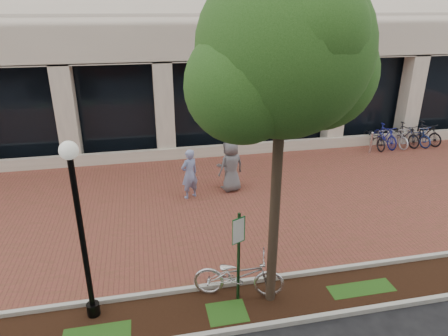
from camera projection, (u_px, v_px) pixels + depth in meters
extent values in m
plane|color=black|center=(235.00, 200.00, 14.02)|extent=(120.00, 120.00, 0.00)
cube|color=brown|center=(235.00, 200.00, 14.01)|extent=(40.00, 9.00, 0.01)
cube|color=black|center=(287.00, 299.00, 9.25)|extent=(40.00, 1.50, 0.01)
cube|color=beige|center=(276.00, 277.00, 9.91)|extent=(40.00, 0.12, 0.12)
cube|color=beige|center=(299.00, 320.00, 8.55)|extent=(40.00, 0.12, 0.12)
cube|color=black|center=(207.00, 105.00, 18.30)|extent=(40.00, 0.15, 4.20)
cube|color=beige|center=(212.00, 151.00, 18.00)|extent=(40.00, 0.25, 0.50)
cube|color=beige|center=(210.00, 109.00, 17.67)|extent=(0.80, 0.80, 4.20)
cube|color=#143818|center=(239.00, 258.00, 8.85)|extent=(0.05, 0.05, 2.26)
cube|color=#1B6E30|center=(239.00, 230.00, 8.55)|extent=(0.34, 0.02, 0.62)
cube|color=white|center=(239.00, 231.00, 8.53)|extent=(0.30, 0.01, 0.56)
cylinder|color=black|center=(93.00, 309.00, 8.74)|extent=(0.28, 0.28, 0.30)
cylinder|color=black|center=(83.00, 243.00, 8.10)|extent=(0.12, 0.12, 3.70)
sphere|color=silver|center=(69.00, 150.00, 7.35)|extent=(0.36, 0.36, 0.36)
cylinder|color=#463328|center=(274.00, 224.00, 8.55)|extent=(0.22, 0.22, 3.96)
sphere|color=#214C17|center=(283.00, 50.00, 7.19)|extent=(3.24, 3.24, 3.24)
sphere|color=#214C17|center=(319.00, 73.00, 7.84)|extent=(2.27, 2.27, 2.27)
sphere|color=#214C17|center=(243.00, 86.00, 7.03)|extent=(2.10, 2.10, 2.10)
imported|color=silver|center=(239.00, 275.00, 9.21)|extent=(2.23, 1.28, 1.11)
imported|color=#8695C9|center=(189.00, 174.00, 13.86)|extent=(0.78, 0.68, 1.80)
imported|color=slate|center=(226.00, 165.00, 14.71)|extent=(1.07, 0.98, 1.77)
imported|color=slate|center=(231.00, 166.00, 14.40)|extent=(1.06, 0.84, 1.90)
cylinder|color=silver|center=(371.00, 144.00, 18.32)|extent=(0.11, 0.11, 0.92)
sphere|color=silver|center=(372.00, 133.00, 18.13)|extent=(0.12, 0.12, 0.12)
imported|color=black|center=(375.00, 138.00, 19.04)|extent=(0.68, 1.89, 0.99)
imported|color=#21279A|center=(385.00, 136.00, 19.12)|extent=(0.60, 1.85, 1.10)
imported|color=silver|center=(395.00, 136.00, 19.25)|extent=(0.83, 1.94, 0.99)
imported|color=black|center=(405.00, 134.00, 19.33)|extent=(0.78, 1.89, 1.10)
imported|color=navy|center=(415.00, 135.00, 19.46)|extent=(1.02, 1.98, 0.99)
imported|color=black|center=(425.00, 133.00, 19.54)|extent=(0.96, 1.90, 1.10)
cylinder|color=silver|center=(400.00, 138.00, 19.34)|extent=(0.04, 0.04, 0.80)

